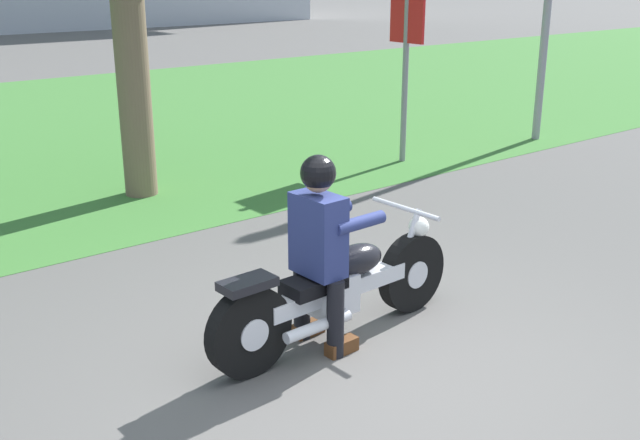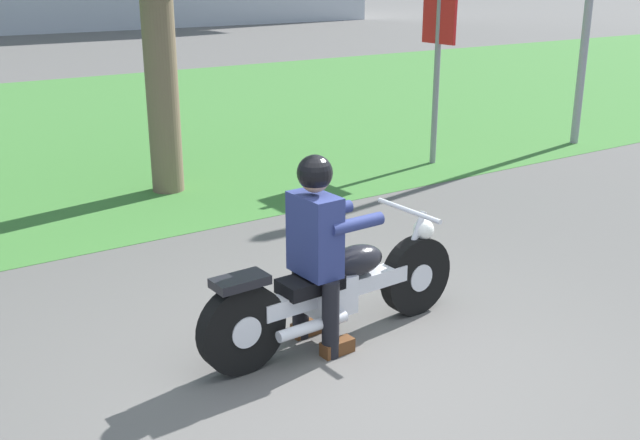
# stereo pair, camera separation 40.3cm
# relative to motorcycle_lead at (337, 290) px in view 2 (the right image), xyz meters

# --- Properties ---
(ground) EXTENTS (120.00, 120.00, 0.00)m
(ground) POSITION_rel_motorcycle_lead_xyz_m (-0.16, -0.68, -0.38)
(ground) COLOR #565451
(grass_verge) EXTENTS (60.00, 12.00, 0.01)m
(grass_verge) POSITION_rel_motorcycle_lead_xyz_m (-0.16, 8.69, -0.38)
(grass_verge) COLOR #3D7533
(grass_verge) RESTS_ON ground
(motorcycle_lead) EXTENTS (2.15, 0.66, 0.86)m
(motorcycle_lead) POSITION_rel_motorcycle_lead_xyz_m (0.00, 0.00, 0.00)
(motorcycle_lead) COLOR black
(motorcycle_lead) RESTS_ON ground
(rider_lead) EXTENTS (0.56, 0.48, 1.39)m
(rider_lead) POSITION_rel_motorcycle_lead_xyz_m (-0.17, -0.00, 0.43)
(rider_lead) COLOR black
(rider_lead) RESTS_ON ground
(sign_banner) EXTENTS (0.08, 0.60, 2.60)m
(sign_banner) POSITION_rel_motorcycle_lead_xyz_m (4.07, 3.51, 1.34)
(sign_banner) COLOR gray
(sign_banner) RESTS_ON ground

